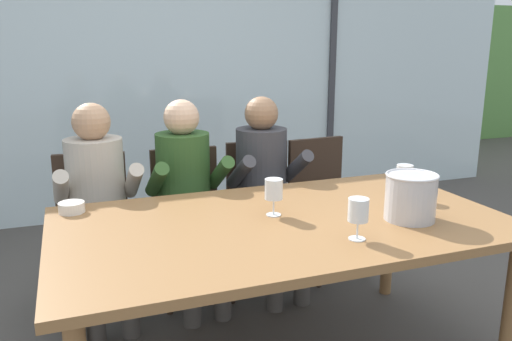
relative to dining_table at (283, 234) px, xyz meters
name	(u,v)px	position (x,y,z in m)	size (l,w,h in m)	color
ground	(222,280)	(0.00, 1.00, -0.68)	(14.00, 14.00, 0.00)	#4C4742
window_glass_panel	(168,71)	(0.00, 2.59, 0.62)	(7.23, 0.03, 2.60)	silver
window_mullion_right	(332,68)	(1.63, 2.57, 0.62)	(0.06, 0.06, 2.60)	#38383D
hillside_vineyard	(128,77)	(0.00, 5.70, 0.38)	(13.23, 2.40, 2.12)	#568942
dining_table	(283,234)	(0.00, 0.00, 0.00)	(2.03, 1.14, 0.75)	olive
chair_near_curtain	(92,218)	(-0.79, 1.01, -0.16)	(0.49, 0.49, 0.90)	#332319
chair_left_of_center	(189,210)	(-0.22, 0.97, -0.16)	(0.44, 0.44, 0.90)	#332319
chair_center	(261,199)	(0.28, 1.01, -0.16)	(0.48, 0.48, 0.90)	#332319
chair_right_of_center	(323,194)	(0.73, 0.99, -0.16)	(0.47, 0.47, 0.90)	#332319
person_beige_jumper	(98,197)	(-0.75, 0.84, 0.02)	(0.47, 0.62, 1.22)	#B7AD9E
person_olive_shirt	(188,188)	(-0.25, 0.84, 0.02)	(0.48, 0.63, 1.22)	#2D5123
person_charcoal_jacket	(266,181)	(0.25, 0.84, 0.02)	(0.48, 0.62, 1.22)	#38383D
ice_bucket_primary	(411,196)	(0.54, -0.19, 0.18)	(0.23, 0.23, 0.21)	#B7B7BC
tasting_bowl	(72,207)	(-0.90, 0.44, 0.09)	(0.12, 0.12, 0.05)	silver
wine_glass_by_left_taster	(404,176)	(0.72, 0.10, 0.19)	(0.08, 0.08, 0.17)	silver
wine_glass_near_bucket	(274,191)	(-0.01, 0.08, 0.19)	(0.08, 0.08, 0.17)	silver
wine_glass_center_pour	(358,212)	(0.19, -0.32, 0.19)	(0.08, 0.08, 0.17)	silver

